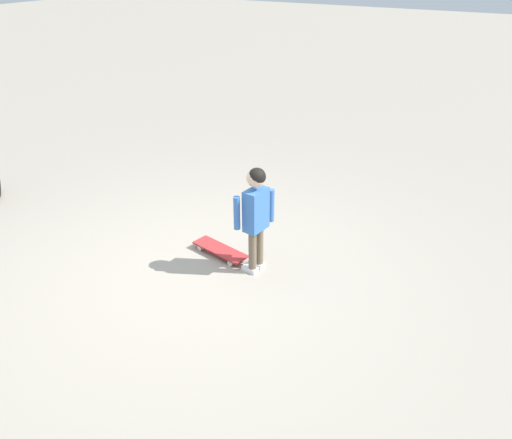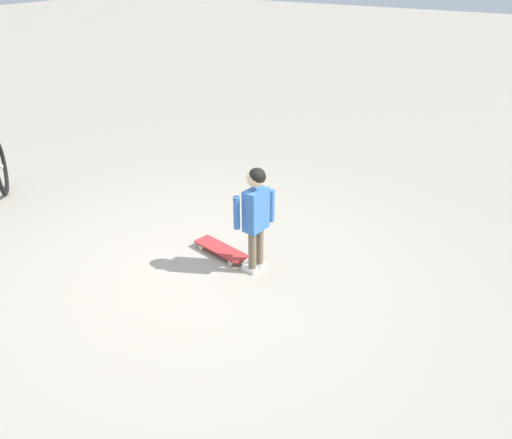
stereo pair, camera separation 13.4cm
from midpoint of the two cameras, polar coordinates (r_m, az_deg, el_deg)
ground_plane at (r=4.97m, az=-7.48°, el=-6.07°), size 50.00×50.00×0.00m
child_person at (r=4.67m, az=-0.83°, el=1.15°), size 0.25×0.35×1.06m
skateboard at (r=5.21m, az=-4.74°, el=-3.39°), size 0.65×0.31×0.07m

